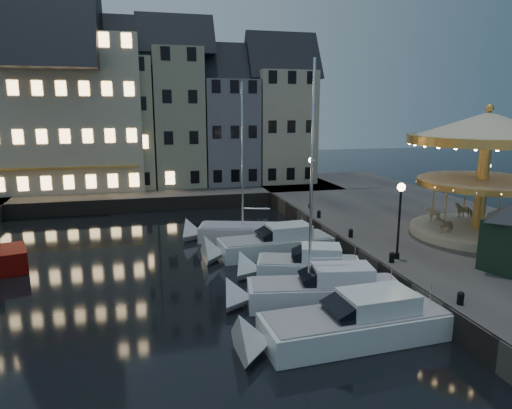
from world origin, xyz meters
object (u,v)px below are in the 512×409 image
object	(u,v)px
streetlamp_b	(400,210)
streetlamp_d	(486,182)
motorboat_b	(347,326)
motorboat_f	(245,233)
carousel	(486,151)
bollard_d	(319,214)
motorboat_c	(316,292)
motorboat_d	(301,268)
motorboat_e	(270,246)
bollard_c	(351,233)
bollard_b	(392,257)
streetlamp_c	(311,175)
bollard_a	(461,297)

from	to	relation	value
streetlamp_b	streetlamp_d	bearing A→B (deg)	31.78
streetlamp_b	motorboat_b	xyz separation A→B (m)	(-5.42, -5.47, -3.37)
motorboat_f	carousel	world-z (taller)	motorboat_f
bollard_d	motorboat_c	world-z (taller)	motorboat_c
motorboat_d	motorboat_b	bearing A→B (deg)	-93.67
bollard_d	motorboat_e	distance (m)	6.38
motorboat_b	motorboat_c	bearing A→B (deg)	89.97
streetlamp_b	motorboat_e	bearing A→B (deg)	132.39
bollard_c	motorboat_c	size ratio (longest dim) A/B	0.05
streetlamp_b	motorboat_d	bearing A→B (deg)	162.50
streetlamp_b	bollard_d	bearing A→B (deg)	93.43
bollard_d	motorboat_c	xyz separation A→B (m)	(-4.82, -11.88, -0.92)
streetlamp_b	streetlamp_d	distance (m)	13.29
streetlamp_d	motorboat_f	bearing A→B (deg)	171.16
streetlamp_d	bollard_b	bearing A→B (deg)	-147.78
bollard_b	motorboat_d	world-z (taller)	motorboat_d
streetlamp_c	motorboat_e	bearing A→B (deg)	-126.51
bollard_d	motorboat_f	size ratio (longest dim) A/B	0.05
bollard_a	bollard_c	world-z (taller)	same
bollard_c	motorboat_c	distance (m)	8.05
motorboat_e	bollard_a	bearing A→B (deg)	-67.79
streetlamp_b	streetlamp_d	xyz separation A→B (m)	(11.30, 7.00, 0.00)
streetlamp_b	motorboat_b	world-z (taller)	streetlamp_b
motorboat_c	motorboat_b	bearing A→B (deg)	-90.03
bollard_a	streetlamp_d	bearing A→B (deg)	47.53
bollard_a	motorboat_b	distance (m)	4.95
streetlamp_c	bollard_a	distance (m)	19.66
bollard_a	motorboat_c	xyz separation A→B (m)	(-4.82, 4.12, -0.92)
streetlamp_d	motorboat_d	world-z (taller)	streetlamp_d
streetlamp_b	motorboat_d	xyz separation A→B (m)	(-4.97, 1.57, -3.38)
streetlamp_c	motorboat_f	bearing A→B (deg)	-149.23
motorboat_d	motorboat_e	world-z (taller)	same
bollard_a	motorboat_e	world-z (taller)	motorboat_e
streetlamp_d	bollard_a	size ratio (longest dim) A/B	7.32
motorboat_c	motorboat_f	xyz separation A→B (m)	(-0.89, 11.62, -0.15)
bollard_a	streetlamp_c	bearing A→B (deg)	88.24
bollard_a	carousel	size ratio (longest dim) A/B	0.06
motorboat_e	streetlamp_b	bearing A→B (deg)	-47.61
bollard_d	streetlamp_d	bearing A→B (deg)	-14.15
motorboat_c	motorboat_e	distance (m)	7.93
streetlamp_b	motorboat_e	world-z (taller)	streetlamp_b
streetlamp_b	motorboat_f	size ratio (longest dim) A/B	0.36
bollard_d	carousel	xyz separation A→B (m)	(8.11, -7.06, 5.17)
bollard_a	bollard_d	xyz separation A→B (m)	(0.00, 16.00, 0.00)
bollard_c	bollard_d	world-z (taller)	same
streetlamp_b	motorboat_b	bearing A→B (deg)	-134.77
motorboat_e	carousel	world-z (taller)	carousel
streetlamp_b	streetlamp_c	xyz separation A→B (m)	(0.00, 13.50, 0.00)
motorboat_b	motorboat_c	size ratio (longest dim) A/B	0.80
streetlamp_b	motorboat_d	world-z (taller)	streetlamp_b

